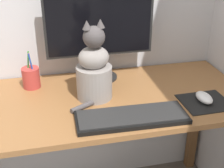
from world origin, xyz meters
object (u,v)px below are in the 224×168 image
monitor (100,28)px  computer_mouse_right (204,98)px  pen_cup (31,77)px  keyboard (132,117)px  cat (94,70)px

monitor → computer_mouse_right: 0.58m
monitor → computer_mouse_right: (0.40, -0.35, -0.24)m
monitor → computer_mouse_right: size_ratio=4.94×
monitor → pen_cup: size_ratio=2.93×
keyboard → pen_cup: 0.55m
monitor → cat: bearing=-108.4°
monitor → keyboard: (0.05, -0.41, -0.25)m
monitor → keyboard: size_ratio=1.15×
monitor → computer_mouse_right: monitor is taller
keyboard → cat: 0.27m
computer_mouse_right → pen_cup: size_ratio=0.59×
computer_mouse_right → monitor: bearing=139.0°
cat → pen_cup: 0.34m
monitor → computer_mouse_right: bearing=-41.0°
cat → pen_cup: bearing=140.4°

